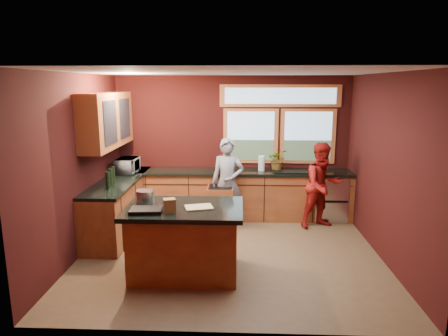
# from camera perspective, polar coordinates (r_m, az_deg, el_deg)

# --- Properties ---
(floor) EXTENTS (4.50, 4.50, 0.00)m
(floor) POSITION_cam_1_polar(r_m,az_deg,el_deg) (6.25, 0.83, -12.05)
(floor) COLOR brown
(floor) RESTS_ON ground
(room_shell) EXTENTS (4.52, 4.02, 2.71)m
(room_shell) POSITION_cam_1_polar(r_m,az_deg,el_deg) (6.12, -4.65, 4.94)
(room_shell) COLOR black
(room_shell) RESTS_ON ground
(back_counter) EXTENTS (4.50, 0.64, 0.93)m
(back_counter) POSITION_cam_1_polar(r_m,az_deg,el_deg) (7.69, 2.65, -3.75)
(back_counter) COLOR maroon
(back_counter) RESTS_ON floor
(left_counter) EXTENTS (0.64, 2.30, 0.93)m
(left_counter) POSITION_cam_1_polar(r_m,az_deg,el_deg) (7.19, -14.78, -5.25)
(left_counter) COLOR maroon
(left_counter) RESTS_ON floor
(island) EXTENTS (1.55, 1.05, 0.95)m
(island) POSITION_cam_1_polar(r_m,az_deg,el_deg) (5.49, -5.61, -10.18)
(island) COLOR maroon
(island) RESTS_ON floor
(person_grey) EXTENTS (0.62, 0.44, 1.60)m
(person_grey) POSITION_cam_1_polar(r_m,az_deg,el_deg) (7.18, 0.51, -2.09)
(person_grey) COLOR slate
(person_grey) RESTS_ON floor
(person_red) EXTENTS (0.91, 0.83, 1.54)m
(person_red) POSITION_cam_1_polar(r_m,az_deg,el_deg) (7.31, 13.88, -2.45)
(person_red) COLOR maroon
(person_red) RESTS_ON floor
(microwave) EXTENTS (0.36, 0.52, 0.28)m
(microwave) POSITION_cam_1_polar(r_m,az_deg,el_deg) (7.54, -13.61, 0.33)
(microwave) COLOR #999999
(microwave) RESTS_ON left_counter
(potted_plant) EXTENTS (0.37, 0.32, 0.41)m
(potted_plant) POSITION_cam_1_polar(r_m,az_deg,el_deg) (7.63, 7.69, 1.19)
(potted_plant) COLOR #999999
(potted_plant) RESTS_ON back_counter
(paper_towel) EXTENTS (0.12, 0.12, 0.28)m
(paper_towel) POSITION_cam_1_polar(r_m,az_deg,el_deg) (7.57, 5.37, 0.66)
(paper_towel) COLOR white
(paper_towel) RESTS_ON back_counter
(cutting_board) EXTENTS (0.40, 0.33, 0.02)m
(cutting_board) POSITION_cam_1_polar(r_m,az_deg,el_deg) (5.26, -3.62, -5.63)
(cutting_board) COLOR tan
(cutting_board) RESTS_ON island
(stock_pot) EXTENTS (0.24, 0.24, 0.18)m
(stock_pot) POSITION_cam_1_polar(r_m,az_deg,el_deg) (5.55, -11.17, -4.03)
(stock_pot) COLOR silver
(stock_pot) RESTS_ON island
(paper_bag) EXTENTS (0.18, 0.16, 0.18)m
(paper_bag) POSITION_cam_1_polar(r_m,az_deg,el_deg) (5.09, -7.80, -5.36)
(paper_bag) COLOR brown
(paper_bag) RESTS_ON island
(black_tray) EXTENTS (0.42, 0.31, 0.05)m
(black_tray) POSITION_cam_1_polar(r_m,az_deg,el_deg) (5.17, -11.07, -5.95)
(black_tray) COLOR black
(black_tray) RESTS_ON island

